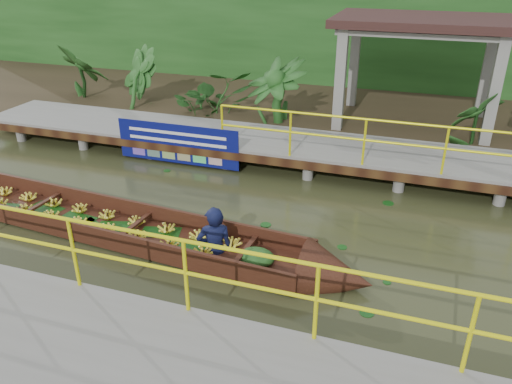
% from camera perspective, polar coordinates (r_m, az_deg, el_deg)
% --- Properties ---
extents(ground, '(80.00, 80.00, 0.00)m').
position_cam_1_polar(ground, '(9.38, -3.88, -4.14)').
color(ground, '#32371B').
rests_on(ground, ground).
extents(land_strip, '(30.00, 8.00, 0.45)m').
position_cam_1_polar(land_strip, '(15.95, 6.40, 9.48)').
color(land_strip, '#2E2517').
rests_on(land_strip, ground).
extents(far_dock, '(16.00, 2.06, 1.66)m').
position_cam_1_polar(far_dock, '(12.11, 2.26, 5.53)').
color(far_dock, slate).
rests_on(far_dock, ground).
extents(pavilion, '(4.40, 3.00, 3.00)m').
position_cam_1_polar(pavilion, '(13.91, 18.48, 16.91)').
color(pavilion, slate).
rests_on(pavilion, ground).
extents(foliage_backdrop, '(30.00, 0.80, 4.00)m').
position_cam_1_polar(foliage_backdrop, '(17.97, 8.54, 17.01)').
color(foliage_backdrop, '#194215').
rests_on(foliage_backdrop, ground).
extents(vendor_boat, '(10.79, 1.84, 2.14)m').
position_cam_1_polar(vendor_boat, '(9.70, -17.68, -2.86)').
color(vendor_boat, '#33160D').
rests_on(vendor_boat, ground).
extents(blue_banner, '(3.10, 0.04, 0.97)m').
position_cam_1_polar(blue_banner, '(12.02, -8.97, 5.47)').
color(blue_banner, '#0B115F').
rests_on(blue_banner, ground).
extents(tropical_plants, '(14.33, 1.33, 1.66)m').
position_cam_1_polar(tropical_plants, '(13.80, 1.42, 11.58)').
color(tropical_plants, '#194215').
rests_on(tropical_plants, ground).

